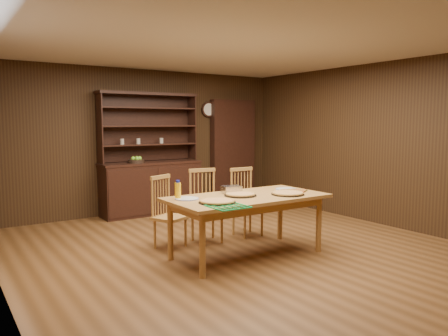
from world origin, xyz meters
TOP-DOWN VIEW (x-y plane):
  - floor at (0.00, 0.00)m, footprint 6.00×6.00m
  - room_shell at (0.00, 0.00)m, footprint 6.00×6.00m
  - china_hutch at (-0.00, 2.75)m, footprint 1.84×0.52m
  - doorway at (1.90, 2.90)m, footprint 1.00×0.18m
  - wall_clock at (1.35, 2.96)m, footprint 0.30×0.05m
  - dining_table at (-0.07, -0.24)m, footprint 1.96×0.98m
  - chair_left at (-0.72, 0.67)m, footprint 0.51×0.50m
  - chair_center at (-0.14, 0.64)m, footprint 0.47×0.45m
  - chair_right at (0.52, 0.60)m, footprint 0.41×0.39m
  - pizza_left at (-0.62, -0.43)m, footprint 0.42×0.42m
  - pizza_right at (0.41, -0.45)m, footprint 0.41×0.41m
  - pizza_center at (-0.13, -0.19)m, footprint 0.40×0.40m
  - cooling_rack at (-0.66, -0.69)m, footprint 0.40×0.40m
  - plate_left at (-0.80, -0.05)m, footprint 0.28×0.28m
  - plate_right at (0.65, -0.13)m, footprint 0.27×0.27m
  - foil_dish at (-0.11, 0.04)m, footprint 0.26×0.20m
  - juice_bottle at (-0.88, 0.03)m, footprint 0.07×0.07m
  - pot_holder_a at (0.70, -0.31)m, footprint 0.29×0.29m
  - pot_holder_b at (0.61, -0.28)m, footprint 0.26×0.26m
  - fruit_bowl at (-0.30, 2.69)m, footprint 0.28×0.28m

SIDE VIEW (x-z plane):
  - floor at x=0.00m, z-range 0.00..0.00m
  - chair_left at x=-0.72m, z-range 0.03..0.98m
  - chair_right at x=0.52m, z-range 0.03..1.01m
  - chair_center at x=-0.14m, z-range 0.03..1.04m
  - china_hutch at x=0.00m, z-range -0.49..1.68m
  - dining_table at x=-0.07m, z-range 0.30..1.05m
  - pot_holder_a at x=0.70m, z-range 0.75..0.77m
  - pot_holder_b at x=0.61m, z-range 0.75..0.77m
  - cooling_rack at x=-0.66m, z-range 0.75..0.77m
  - plate_left at x=-0.80m, z-range 0.75..0.77m
  - plate_right at x=0.65m, z-range 0.75..0.77m
  - pizza_center at x=-0.13m, z-range 0.75..0.79m
  - pizza_left at x=-0.62m, z-range 0.75..0.79m
  - pizza_right at x=0.41m, z-range 0.75..0.79m
  - foil_dish at x=-0.11m, z-range 0.75..0.84m
  - juice_bottle at x=-0.88m, z-range 0.74..0.97m
  - fruit_bowl at x=-0.30m, z-range 0.92..1.04m
  - doorway at x=1.90m, z-range 0.00..2.10m
  - room_shell at x=0.00m, z-range -1.42..4.58m
  - wall_clock at x=1.35m, z-range 1.75..2.05m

